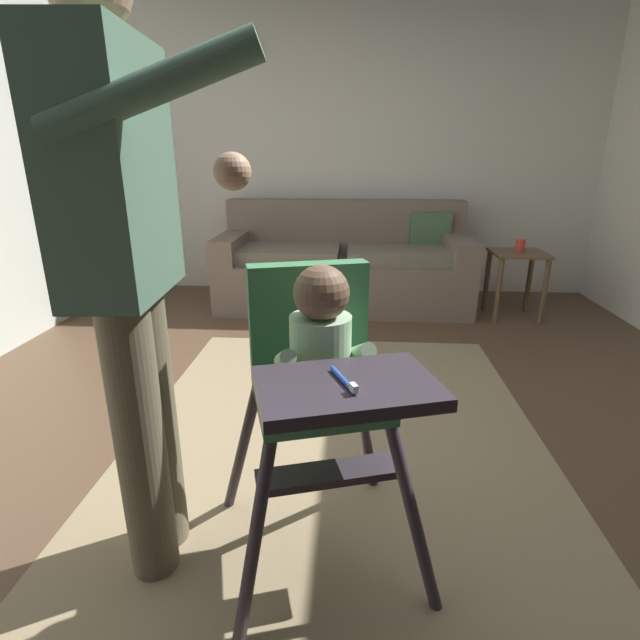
{
  "coord_description": "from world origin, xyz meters",
  "views": [
    {
      "loc": [
        0.06,
        -1.95,
        1.22
      ],
      "look_at": [
        -0.03,
        -0.7,
        0.79
      ],
      "focal_mm": 26.98,
      "sensor_mm": 36.0,
      "label": 1
    }
  ],
  "objects_px": {
    "wall_clock": "(243,49)",
    "adult_standing": "(128,264)",
    "sippy_cup": "(520,245)",
    "couch": "(344,266)",
    "side_table": "(516,270)",
    "toy_ball": "(316,384)",
    "high_chair": "(319,365)"
  },
  "relations": [
    {
      "from": "adult_standing",
      "to": "side_table",
      "type": "relative_size",
      "value": 3.22
    },
    {
      "from": "high_chair",
      "to": "toy_ball",
      "type": "bearing_deg",
      "value": 168.58
    },
    {
      "from": "wall_clock",
      "to": "side_table",
      "type": "bearing_deg",
      "value": -18.24
    },
    {
      "from": "side_table",
      "to": "sippy_cup",
      "type": "bearing_deg",
      "value": 0.0
    },
    {
      "from": "toy_ball",
      "to": "side_table",
      "type": "relative_size",
      "value": 0.38
    },
    {
      "from": "high_chair",
      "to": "wall_clock",
      "type": "bearing_deg",
      "value": 178.48
    },
    {
      "from": "toy_ball",
      "to": "high_chair",
      "type": "bearing_deg",
      "value": -84.86
    },
    {
      "from": "side_table",
      "to": "sippy_cup",
      "type": "relative_size",
      "value": 5.2
    },
    {
      "from": "couch",
      "to": "wall_clock",
      "type": "distance_m",
      "value": 2.02
    },
    {
      "from": "adult_standing",
      "to": "wall_clock",
      "type": "bearing_deg",
      "value": 92.1
    },
    {
      "from": "high_chair",
      "to": "adult_standing",
      "type": "xyz_separation_m",
      "value": [
        -0.5,
        -0.04,
        0.29
      ]
    },
    {
      "from": "couch",
      "to": "side_table",
      "type": "relative_size",
      "value": 4.0
    },
    {
      "from": "high_chair",
      "to": "sippy_cup",
      "type": "relative_size",
      "value": 9.58
    },
    {
      "from": "wall_clock",
      "to": "adult_standing",
      "type": "bearing_deg",
      "value": -83.5
    },
    {
      "from": "couch",
      "to": "toy_ball",
      "type": "relative_size",
      "value": 10.6
    },
    {
      "from": "couch",
      "to": "sippy_cup",
      "type": "height_order",
      "value": "couch"
    },
    {
      "from": "sippy_cup",
      "to": "wall_clock",
      "type": "distance_m",
      "value": 2.8
    },
    {
      "from": "toy_ball",
      "to": "wall_clock",
      "type": "distance_m",
      "value": 3.11
    },
    {
      "from": "side_table",
      "to": "wall_clock",
      "type": "distance_m",
      "value": 2.91
    },
    {
      "from": "side_table",
      "to": "couch",
      "type": "bearing_deg",
      "value": 169.01
    },
    {
      "from": "toy_ball",
      "to": "couch",
      "type": "bearing_deg",
      "value": 86.71
    },
    {
      "from": "couch",
      "to": "side_table",
      "type": "xyz_separation_m",
      "value": [
        1.35,
        -0.26,
        0.05
      ]
    },
    {
      "from": "couch",
      "to": "wall_clock",
      "type": "relative_size",
      "value": 7.57
    },
    {
      "from": "adult_standing",
      "to": "wall_clock",
      "type": "xyz_separation_m",
      "value": [
        -0.38,
        3.31,
        1.13
      ]
    },
    {
      "from": "high_chair",
      "to": "side_table",
      "type": "bearing_deg",
      "value": 135.17
    },
    {
      "from": "toy_ball",
      "to": "sippy_cup",
      "type": "distance_m",
      "value": 2.17
    },
    {
      "from": "high_chair",
      "to": "side_table",
      "type": "xyz_separation_m",
      "value": [
        1.36,
        2.53,
        -0.28
      ]
    },
    {
      "from": "couch",
      "to": "sippy_cup",
      "type": "bearing_deg",
      "value": 79.03
    },
    {
      "from": "sippy_cup",
      "to": "wall_clock",
      "type": "relative_size",
      "value": 0.36
    },
    {
      "from": "couch",
      "to": "adult_standing",
      "type": "distance_m",
      "value": 2.95
    },
    {
      "from": "side_table",
      "to": "sippy_cup",
      "type": "distance_m",
      "value": 0.19
    },
    {
      "from": "couch",
      "to": "high_chair",
      "type": "relative_size",
      "value": 2.17
    }
  ]
}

